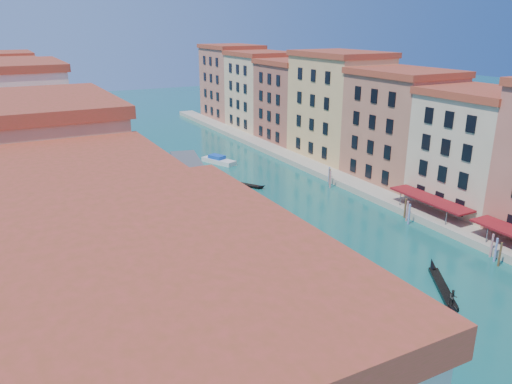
# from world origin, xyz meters

# --- Properties ---
(left_bank_palazzos) EXTENTS (12.80, 128.40, 21.00)m
(left_bank_palazzos) POSITION_xyz_m (-26.00, 64.68, 9.71)
(left_bank_palazzos) COLOR beige
(left_bank_palazzos) RESTS_ON ground
(right_bank_palazzos) EXTENTS (12.80, 128.40, 21.00)m
(right_bank_palazzos) POSITION_xyz_m (30.00, 65.00, 9.75)
(right_bank_palazzos) COLOR #AE5134
(right_bank_palazzos) RESTS_ON ground
(quay) EXTENTS (4.00, 140.00, 1.00)m
(quay) POSITION_xyz_m (22.00, 65.00, 0.50)
(quay) COLOR #ACA38B
(quay) RESTS_ON ground
(mooring_poles_right) EXTENTS (1.44, 54.24, 3.20)m
(mooring_poles_right) POSITION_xyz_m (19.10, 28.80, 1.30)
(mooring_poles_right) COLOR #55341D
(mooring_poles_right) RESTS_ON ground
(vaporetto_far) EXTENTS (9.15, 21.58, 3.13)m
(vaporetto_far) POSITION_xyz_m (-0.59, 72.13, 1.41)
(vaporetto_far) COLOR white
(vaporetto_far) RESTS_ON ground
(gondola_fore) EXTENTS (1.65, 11.87, 2.36)m
(gondola_fore) POSITION_xyz_m (-0.48, 25.76, 0.40)
(gondola_fore) COLOR black
(gondola_fore) RESTS_ON ground
(gondola_right) EXTENTS (6.73, 9.52, 2.17)m
(gondola_right) POSITION_xyz_m (8.71, 23.96, 0.42)
(gondola_right) COLOR black
(gondola_right) RESTS_ON ground
(gondola_far) EXTENTS (6.19, 9.29, 1.48)m
(gondola_far) POSITION_xyz_m (5.77, 65.43, 0.30)
(gondola_far) COLOR black
(gondola_far) RESTS_ON ground
(motorboat_mid) EXTENTS (2.97, 7.82, 1.59)m
(motorboat_mid) POSITION_xyz_m (1.31, 50.63, 0.62)
(motorboat_mid) COLOR silver
(motorboat_mid) RESTS_ON ground
(motorboat_far) EXTENTS (4.93, 7.63, 1.51)m
(motorboat_far) POSITION_xyz_m (8.33, 79.79, 0.59)
(motorboat_far) COLOR silver
(motorboat_far) RESTS_ON ground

